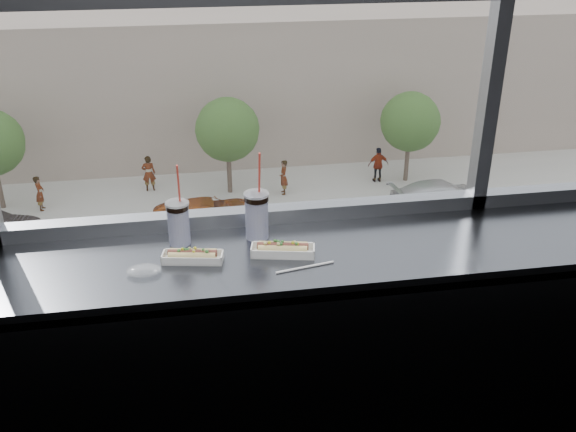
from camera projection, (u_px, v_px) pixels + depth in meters
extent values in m
plane|color=black|center=(252.00, 331.00, 2.91)|extent=(6.00, 0.00, 6.00)
cube|color=slate|center=(258.00, 261.00, 2.44)|extent=(6.00, 0.55, 0.06)
cube|color=slate|center=(269.00, 412.00, 2.44)|extent=(6.00, 0.04, 1.04)
cube|color=white|center=(193.00, 260.00, 2.38)|extent=(0.23, 0.11, 0.01)
cube|color=white|center=(193.00, 257.00, 2.37)|extent=(0.23, 0.11, 0.03)
cylinder|color=#DCC47A|center=(193.00, 255.00, 2.37)|extent=(0.18, 0.07, 0.04)
cylinder|color=brown|center=(192.00, 253.00, 2.37)|extent=(0.18, 0.06, 0.03)
cube|color=white|center=(283.00, 254.00, 2.42)|extent=(0.25, 0.13, 0.01)
cube|color=white|center=(283.00, 250.00, 2.42)|extent=(0.25, 0.13, 0.03)
cylinder|color=#DCC47A|center=(283.00, 249.00, 2.41)|extent=(0.19, 0.08, 0.04)
cylinder|color=brown|center=(283.00, 246.00, 2.41)|extent=(0.20, 0.07, 0.03)
cylinder|color=white|center=(179.00, 224.00, 2.47)|extent=(0.08, 0.08, 0.17)
cylinder|color=black|center=(177.00, 207.00, 2.44)|extent=(0.09, 0.09, 0.02)
cylinder|color=silver|center=(177.00, 203.00, 2.43)|extent=(0.09, 0.09, 0.01)
cylinder|color=#E13E30|center=(179.00, 185.00, 2.39)|extent=(0.01, 0.04, 0.18)
cylinder|color=white|center=(257.00, 216.00, 2.51)|extent=(0.09, 0.09, 0.18)
cylinder|color=black|center=(256.00, 198.00, 2.48)|extent=(0.10, 0.10, 0.02)
cylinder|color=silver|center=(256.00, 194.00, 2.47)|extent=(0.10, 0.10, 0.01)
cylinder|color=#E13E30|center=(259.00, 175.00, 2.43)|extent=(0.01, 0.05, 0.19)
cylinder|color=white|center=(305.00, 267.00, 2.33)|extent=(0.22, 0.05, 0.01)
ellipsoid|color=silver|center=(144.00, 270.00, 2.29)|extent=(0.11, 0.08, 0.03)
plane|color=#B4B1A4|center=(185.00, 110.00, 46.55)|extent=(120.00, 120.00, 0.00)
cube|color=black|center=(200.00, 274.00, 25.67)|extent=(80.00, 10.00, 0.06)
cube|color=#B4B1A4|center=(192.00, 195.00, 32.78)|extent=(80.00, 6.00, 0.04)
cube|color=gray|center=(182.00, 73.00, 39.93)|extent=(50.00, 14.00, 8.00)
imported|color=maroon|center=(229.00, 303.00, 21.76)|extent=(3.11, 6.79, 2.22)
imported|color=#AE490D|center=(209.00, 210.00, 28.91)|extent=(2.57, 5.62, 1.84)
imported|color=silver|center=(442.00, 192.00, 30.57)|extent=(3.04, 6.12, 1.97)
imported|color=navy|center=(544.00, 277.00, 23.60)|extent=(2.96, 5.86, 1.88)
imported|color=#66605B|center=(148.00, 170.00, 32.78)|extent=(1.01, 0.76, 2.27)
imported|color=#66605B|center=(39.00, 190.00, 30.69)|extent=(0.69, 0.93, 2.08)
imported|color=#66605B|center=(379.00, 161.00, 33.85)|extent=(1.01, 0.76, 2.28)
imported|color=#66605B|center=(283.00, 174.00, 32.42)|extent=(0.72, 0.96, 2.15)
cylinder|color=#47382B|center=(229.00, 171.00, 32.56)|extent=(0.24, 0.24, 2.40)
sphere|color=#3A6423|center=(227.00, 130.00, 31.61)|extent=(3.20, 3.20, 3.20)
cylinder|color=#47382B|center=(407.00, 160.00, 34.01)|extent=(0.23, 0.23, 2.33)
sphere|color=#3A6423|center=(410.00, 122.00, 33.09)|extent=(3.11, 3.11, 3.11)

